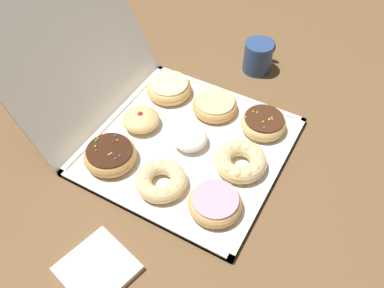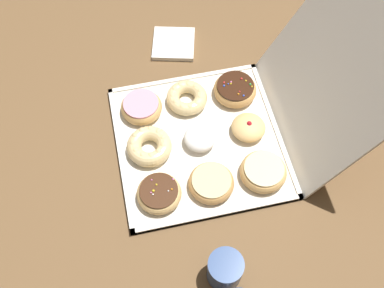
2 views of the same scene
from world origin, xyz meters
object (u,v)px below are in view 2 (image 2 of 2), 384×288
(cruller_donut_1, at_px, (149,145))
(glazed_ring_donut_8, at_px, (263,171))
(sprinkle_donut_2, at_px, (159,193))
(powdered_filled_donut_4, at_px, (198,138))
(pink_frosted_donut_0, at_px, (141,107))
(donut_box, at_px, (199,141))
(sprinkle_donut_6, at_px, (235,89))
(cruller_donut_3, at_px, (187,97))
(jelly_filled_donut_7, at_px, (249,128))
(napkin_stack, at_px, (175,44))
(coffee_mug, at_px, (225,271))
(glazed_ring_donut_5, at_px, (211,183))

(cruller_donut_1, bearing_deg, glazed_ring_donut_8, 62.86)
(sprinkle_donut_2, xyz_separation_m, powdered_filled_donut_4, (-0.13, 0.13, 0.00))
(pink_frosted_donut_0, bearing_deg, cruller_donut_1, 0.15)
(donut_box, height_order, cruller_donut_1, cruller_donut_1)
(cruller_donut_1, height_order, sprinkle_donut_6, sprinkle_donut_6)
(cruller_donut_1, relative_size, cruller_donut_3, 1.04)
(donut_box, xyz_separation_m, powdered_filled_donut_4, (0.01, -0.00, 0.03))
(donut_box, xyz_separation_m, pink_frosted_donut_0, (-0.13, -0.13, 0.02))
(cruller_donut_3, distance_m, jelly_filled_donut_7, 0.19)
(powdered_filled_donut_4, bearing_deg, sprinkle_donut_2, -44.56)
(donut_box, xyz_separation_m, cruller_donut_1, (-0.00, -0.13, 0.03))
(glazed_ring_donut_8, relative_size, napkin_stack, 0.95)
(jelly_filled_donut_7, xyz_separation_m, coffee_mug, (0.35, -0.16, 0.02))
(jelly_filled_donut_7, relative_size, napkin_stack, 0.73)
(cruller_donut_1, height_order, coffee_mug, coffee_mug)
(cruller_donut_1, bearing_deg, pink_frosted_donut_0, -179.85)
(cruller_donut_1, bearing_deg, glazed_ring_donut_5, 43.37)
(sprinkle_donut_2, height_order, glazed_ring_donut_5, sprinkle_donut_2)
(cruller_donut_1, relative_size, jelly_filled_donut_7, 1.30)
(sprinkle_donut_2, bearing_deg, coffee_mug, 26.23)
(sprinkle_donut_6, relative_size, jelly_filled_donut_7, 1.32)
(cruller_donut_1, relative_size, sprinkle_donut_6, 0.98)
(glazed_ring_donut_5, xyz_separation_m, sprinkle_donut_6, (-0.26, 0.13, 0.00))
(cruller_donut_1, relative_size, sprinkle_donut_2, 1.07)
(powdered_filled_donut_4, height_order, glazed_ring_donut_8, powdered_filled_donut_4)
(sprinkle_donut_2, distance_m, glazed_ring_donut_5, 0.13)
(pink_frosted_donut_0, xyz_separation_m, sprinkle_donut_2, (0.26, 0.00, -0.00))
(cruller_donut_3, distance_m, glazed_ring_donut_5, 0.26)
(sprinkle_donut_6, relative_size, napkin_stack, 0.96)
(powdered_filled_donut_4, relative_size, glazed_ring_donut_8, 0.70)
(pink_frosted_donut_0, relative_size, coffee_mug, 1.14)
(napkin_stack, bearing_deg, powdered_filled_donut_4, -1.15)
(glazed_ring_donut_5, bearing_deg, jelly_filled_donut_7, 134.09)
(cruller_donut_3, height_order, jelly_filled_donut_7, jelly_filled_donut_7)
(glazed_ring_donut_5, distance_m, coffee_mug, 0.22)
(sprinkle_donut_2, relative_size, glazed_ring_donut_8, 0.93)
(sprinkle_donut_2, relative_size, jelly_filled_donut_7, 1.22)
(glazed_ring_donut_8, height_order, coffee_mug, coffee_mug)
(sprinkle_donut_2, relative_size, napkin_stack, 0.89)
(cruller_donut_3, height_order, napkin_stack, cruller_donut_3)
(glazed_ring_donut_5, height_order, coffee_mug, coffee_mug)
(donut_box, relative_size, sprinkle_donut_6, 3.61)
(cruller_donut_1, height_order, glazed_ring_donut_5, cruller_donut_1)
(cruller_donut_3, height_order, sprinkle_donut_6, sprinkle_donut_6)
(donut_box, height_order, sprinkle_donut_2, sprinkle_donut_2)
(pink_frosted_donut_0, distance_m, jelly_filled_donut_7, 0.29)
(cruller_donut_1, distance_m, glazed_ring_donut_8, 0.30)
(cruller_donut_3, relative_size, napkin_stack, 0.91)
(powdered_filled_donut_4, relative_size, glazed_ring_donut_5, 0.72)
(cruller_donut_3, height_order, powdered_filled_donut_4, powdered_filled_donut_4)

